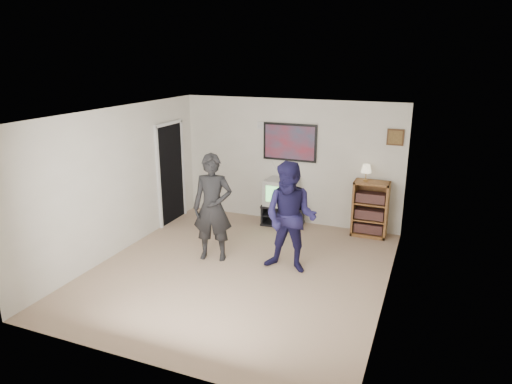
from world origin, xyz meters
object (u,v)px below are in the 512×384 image
Objects in this scene: person_tall at (213,208)px; crt_television at (281,192)px; person_short at (290,218)px; media_stand at (283,215)px; bookshelf at (370,209)px.

crt_television is at bearing 61.03° from person_tall.
person_tall is at bearing -176.90° from person_short.
person_tall is (-0.56, -1.96, 0.69)m from media_stand.
bookshelf is 2.21m from person_short.
person_tall reaches higher than person_short.
person_short is (-0.95, -1.96, 0.35)m from bookshelf.
person_short is at bearing -11.55° from person_tall.
bookshelf is at bearing 27.58° from person_tall.
person_tall is at bearing -101.32° from crt_television.
media_stand is at bearing 60.11° from person_tall.
bookshelf is 3.06m from person_tall.
crt_television is 1.75m from bookshelf.
media_stand is 0.49× the size of person_short.
media_stand is 2.15m from person_tall.
media_stand is 2.16m from person_short.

